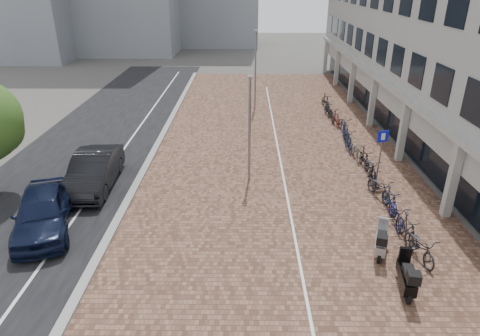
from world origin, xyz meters
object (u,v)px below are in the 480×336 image
scooter_front (381,239)px  scooter_mid (407,274)px  car_dark (94,171)px  parking_sign (381,148)px  car_navy (42,212)px

scooter_front → scooter_mid: bearing=-64.3°
car_dark → parking_sign: (13.87, 0.68, 0.99)m
scooter_mid → parking_sign: bearing=89.8°
car_dark → scooter_front: size_ratio=2.97×
car_navy → car_dark: bearing=60.8°
car_dark → scooter_front: bearing=-26.2°
car_dark → car_navy: bearing=-104.1°
scooter_front → scooter_mid: 2.01m
scooter_front → scooter_mid: size_ratio=0.97×
scooter_mid → scooter_front: bearing=106.1°
scooter_front → parking_sign: (1.59, 5.99, 1.24)m
car_navy → scooter_mid: size_ratio=2.75×
car_navy → scooter_mid: bearing=-32.3°
car_dark → scooter_front: (12.27, -5.31, -0.25)m
car_dark → scooter_mid: bearing=-33.1°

